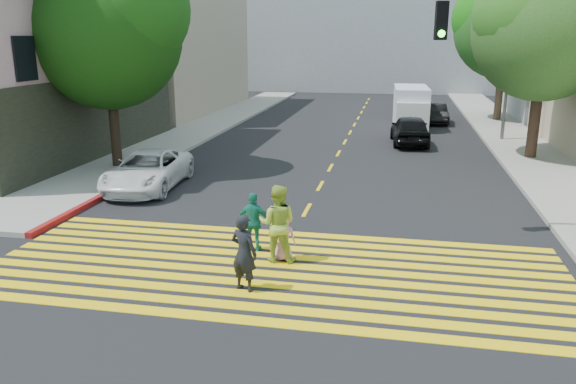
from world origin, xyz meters
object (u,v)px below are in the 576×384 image
(dark_car_near, at_px, (410,130))
(tree_right_near, at_px, (548,21))
(pedestrian_child, at_px, (284,237))
(silver_car, at_px, (411,105))
(traffic_signal, at_px, (558,77))
(pedestrian_man, at_px, (244,253))
(tree_right_far, at_px, (508,22))
(pedestrian_extra, at_px, (254,222))
(pedestrian_woman, at_px, (277,223))
(white_sedan, at_px, (148,170))
(dark_car_parked, at_px, (435,113))
(white_van, at_px, (411,109))
(tree_left, at_px, (108,25))

(dark_car_near, bearing_deg, tree_right_near, 147.82)
(pedestrian_child, relative_size, silver_car, 0.28)
(traffic_signal, bearing_deg, pedestrian_man, -152.94)
(tree_right_far, height_order, pedestrian_extra, tree_right_far)
(tree_right_near, bearing_deg, traffic_signal, -100.56)
(pedestrian_man, relative_size, dark_car_near, 0.39)
(pedestrian_woman, bearing_deg, tree_right_far, -111.11)
(pedestrian_man, distance_m, pedestrian_extra, 2.29)
(pedestrian_extra, xyz_separation_m, traffic_signal, (7.25, 2.37, 3.51))
(pedestrian_man, relative_size, white_sedan, 0.36)
(white_sedan, relative_size, dark_car_parked, 1.30)
(tree_right_near, xyz_separation_m, tree_right_far, (0.40, 11.89, 0.23))
(tree_right_near, relative_size, pedestrian_man, 5.13)
(tree_right_far, bearing_deg, white_van, -146.93)
(white_sedan, distance_m, dark_car_near, 13.97)
(pedestrian_man, bearing_deg, traffic_signal, -125.42)
(pedestrian_child, bearing_deg, tree_right_near, -121.00)
(white_sedan, height_order, traffic_signal, traffic_signal)
(tree_right_far, bearing_deg, tree_right_near, -91.93)
(white_van, bearing_deg, traffic_signal, -82.60)
(tree_right_near, xyz_separation_m, white_van, (-5.16, 8.27, -4.72))
(pedestrian_man, bearing_deg, pedestrian_extra, -59.92)
(white_sedan, xyz_separation_m, traffic_signal, (12.48, -2.77, 3.61))
(dark_car_parked, bearing_deg, pedestrian_extra, -108.00)
(white_sedan, bearing_deg, white_van, 55.96)
(white_van, distance_m, traffic_signal, 19.32)
(silver_car, bearing_deg, white_sedan, 57.82)
(tree_left, distance_m, pedestrian_man, 13.73)
(dark_car_near, relative_size, white_van, 0.85)
(pedestrian_woman, xyz_separation_m, dark_car_parked, (4.91, 23.85, -0.35))
(pedestrian_man, bearing_deg, pedestrian_child, -83.86)
(tree_right_far, xyz_separation_m, silver_car, (-5.41, 2.54, -5.47))
(tree_right_far, height_order, traffic_signal, tree_right_far)
(white_sedan, xyz_separation_m, silver_car, (9.44, 22.18, -0.05))
(pedestrian_child, distance_m, traffic_signal, 7.90)
(tree_right_far, xyz_separation_m, pedestrian_extra, (-9.62, -24.79, -5.32))
(pedestrian_extra, xyz_separation_m, dark_car_parked, (5.63, 23.32, -0.16))
(tree_left, relative_size, white_sedan, 1.78)
(dark_car_near, bearing_deg, pedestrian_woman, 74.08)
(dark_car_near, bearing_deg, pedestrian_child, 74.45)
(pedestrian_woman, bearing_deg, white_sedan, -45.47)
(white_sedan, bearing_deg, tree_right_far, 48.97)
(pedestrian_man, height_order, pedestrian_child, pedestrian_man)
(pedestrian_man, relative_size, traffic_signal, 0.26)
(tree_left, distance_m, traffic_signal, 15.95)
(pedestrian_woman, distance_m, white_van, 21.97)
(tree_right_far, bearing_deg, pedestrian_woman, -109.36)
(traffic_signal, bearing_deg, pedestrian_extra, -168.80)
(tree_right_near, distance_m, pedestrian_child, 16.60)
(tree_right_far, bearing_deg, dark_car_near, -121.62)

